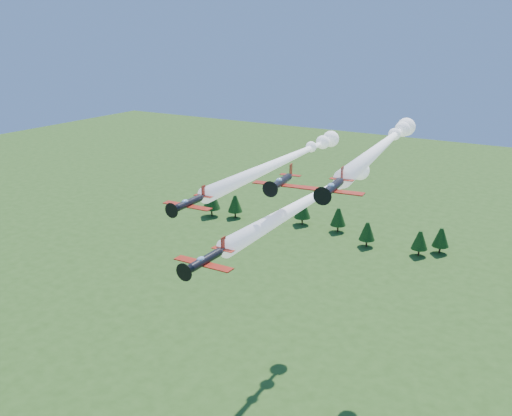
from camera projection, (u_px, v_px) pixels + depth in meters
The scene contains 5 objects.
plane_lead at pixel (315, 197), 94.88m from camera, with size 8.01×57.27×3.70m.
plane_left at pixel (289, 158), 111.16m from camera, with size 7.92×61.93×3.70m.
plane_right at pixel (385, 143), 99.11m from camera, with size 11.98×56.28×3.70m.
plane_slot at pixel (281, 182), 82.32m from camera, with size 8.33×9.07×2.91m.
treeline at pixel (433, 236), 178.87m from camera, with size 174.65×18.20×10.73m.
Camera 1 is at (38.90, -63.16, 69.29)m, focal length 40.00 mm.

